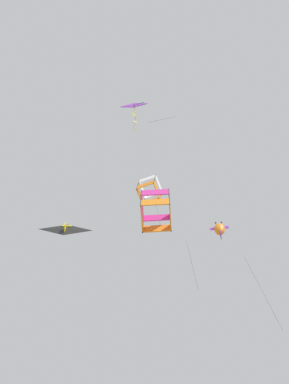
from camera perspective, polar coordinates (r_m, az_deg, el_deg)
The scene contains 5 objects.
kite_box_near_right at distance 26.32m, azimuth 1.19°, elevation -1.88°, with size 3.35×2.95×8.09m.
kite_box_mid_left at distance 30.57m, azimuth 0.51°, elevation 0.21°, with size 1.65×1.76×5.23m.
kite_fish_far_centre at distance 28.36m, azimuth 7.67°, elevation -3.80°, with size 2.48×2.22×8.41m.
kite_delta_highest at distance 28.81m, azimuth -8.07°, elevation -3.77°, with size 1.58×1.93×1.20m.
kite_diamond_upper_right at distance 29.30m, azimuth -1.02°, elevation 8.75°, with size 2.86×2.79×7.12m.
Camera 1 is at (-12.69, 11.66, 4.45)m, focal length 52.29 mm.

